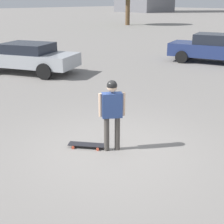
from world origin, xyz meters
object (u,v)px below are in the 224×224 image
Objects in this scene: person at (112,108)px; car_parked_near at (27,57)px; skateboard at (87,145)px; car_parked_far at (212,48)px.

person is 8.68m from car_parked_near.
skateboard is 11.70m from car_parked_far.
skateboard is at bearing 86.93° from car_parked_far.
person is 11.50m from car_parked_far.
person is 2.00× the size of skateboard.
skateboard is 8.36m from car_parked_near.
skateboard is (0.33, -0.49, -0.92)m from person.
skateboard is at bearing 132.58° from car_parked_near.
car_parked_far is at bearing -145.34° from car_parked_near.
car_parked_far is (-8.17, 4.67, 0.04)m from car_parked_near.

